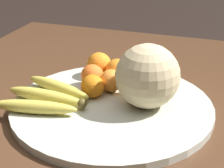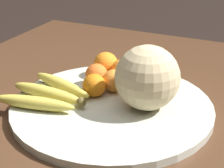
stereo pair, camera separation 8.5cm
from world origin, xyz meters
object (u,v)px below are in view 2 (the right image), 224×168
(orange_front_left, at_px, (123,71))
(orange_mid_center, at_px, (106,64))
(banana_bunch, at_px, (48,93))
(orange_back_right, at_px, (93,86))
(orange_front_right, at_px, (157,75))
(melon, at_px, (147,77))
(orange_top_small, at_px, (114,81))
(kitchen_table, at_px, (137,146))
(fruit_bowl, at_px, (112,106))
(orange_back_left, at_px, (97,75))

(orange_front_left, xyz_separation_m, orange_mid_center, (-0.06, 0.02, 0.00))
(banana_bunch, distance_m, orange_front_left, 0.20)
(orange_back_right, bearing_deg, banana_bunch, -146.18)
(orange_front_left, height_order, orange_front_right, orange_front_right)
(melon, xyz_separation_m, orange_mid_center, (-0.16, 0.12, -0.04))
(banana_bunch, distance_m, orange_top_small, 0.16)
(kitchen_table, distance_m, fruit_bowl, 0.12)
(melon, distance_m, orange_back_right, 0.14)
(banana_bunch, height_order, orange_front_right, orange_front_right)
(orange_top_small, bearing_deg, fruit_bowl, -69.37)
(fruit_bowl, relative_size, orange_back_left, 8.11)
(melon, height_order, banana_bunch, melon)
(kitchen_table, height_order, orange_front_left, orange_front_left)
(banana_bunch, bearing_deg, orange_front_left, -122.05)
(orange_back_right, bearing_deg, orange_mid_center, 102.57)
(kitchen_table, bearing_deg, banana_bunch, -162.71)
(kitchen_table, relative_size, orange_back_left, 21.40)
(orange_mid_center, bearing_deg, orange_back_left, -84.78)
(kitchen_table, xyz_separation_m, orange_front_left, (-0.09, 0.10, 0.15))
(kitchen_table, distance_m, orange_front_right, 0.18)
(orange_front_left, height_order, orange_top_small, orange_front_left)
(orange_mid_center, bearing_deg, orange_back_right, -77.43)
(orange_front_right, distance_m, orange_mid_center, 0.15)
(orange_back_right, bearing_deg, orange_back_left, 110.19)
(melon, distance_m, orange_front_left, 0.15)
(kitchen_table, height_order, orange_back_left, orange_back_left)
(orange_front_left, xyz_separation_m, orange_back_left, (-0.05, -0.05, -0.00))
(fruit_bowl, distance_m, orange_front_right, 0.15)
(orange_front_right, bearing_deg, kitchen_table, -92.33)
(fruit_bowl, bearing_deg, orange_top_small, 110.63)
(fruit_bowl, bearing_deg, orange_back_right, 165.98)
(orange_top_small, bearing_deg, orange_front_left, 92.26)
(fruit_bowl, relative_size, orange_front_left, 7.55)
(orange_front_right, bearing_deg, fruit_bowl, -116.44)
(orange_front_left, distance_m, orange_top_small, 0.06)
(orange_back_left, relative_size, orange_top_small, 1.03)
(melon, xyz_separation_m, banana_bunch, (-0.22, -0.07, -0.06))
(kitchen_table, height_order, orange_front_right, orange_front_right)
(orange_front_left, bearing_deg, orange_top_small, -87.74)
(fruit_bowl, distance_m, melon, 0.11)
(orange_front_left, relative_size, orange_back_right, 1.11)
(orange_back_left, bearing_deg, orange_mid_center, 95.22)
(kitchen_table, distance_m, orange_back_right, 0.18)
(kitchen_table, bearing_deg, orange_top_small, 151.99)
(banana_bunch, relative_size, orange_top_small, 3.68)
(orange_front_right, distance_m, orange_back_left, 0.15)
(melon, height_order, orange_back_right, melon)
(melon, bearing_deg, fruit_bowl, -166.05)
(kitchen_table, height_order, banana_bunch, banana_bunch)
(orange_mid_center, bearing_deg, melon, -36.86)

